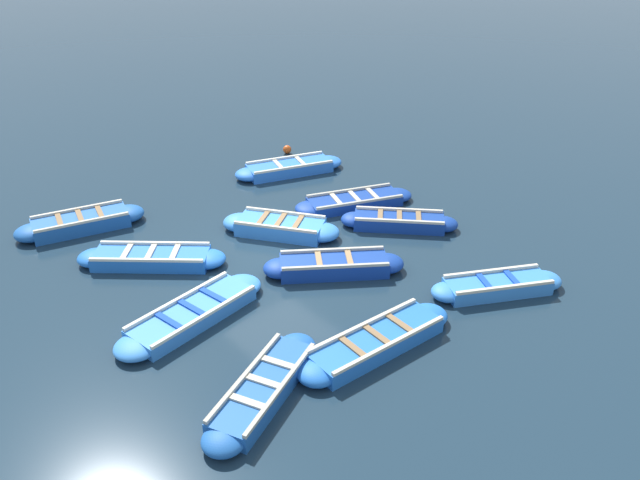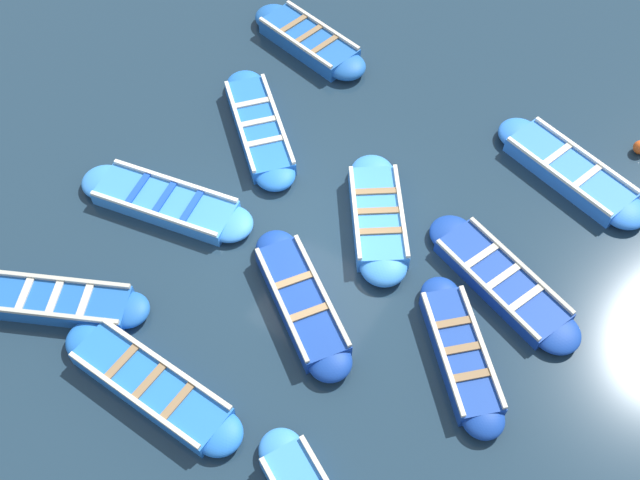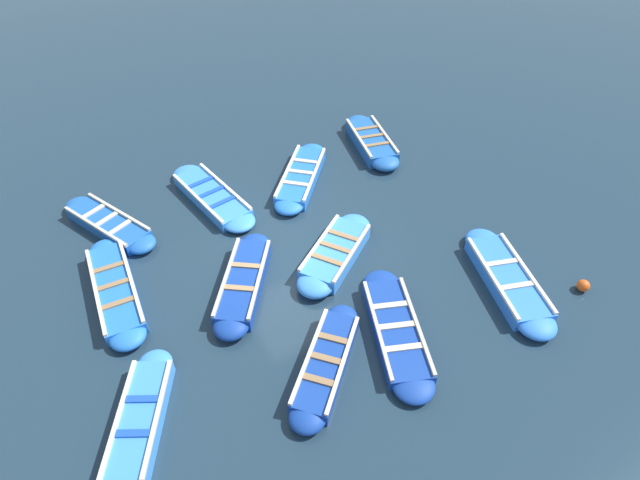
{
  "view_description": "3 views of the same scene",
  "coord_description": "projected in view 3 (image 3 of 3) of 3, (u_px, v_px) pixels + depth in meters",
  "views": [
    {
      "loc": [
        11.21,
        -8.14,
        8.06
      ],
      "look_at": [
        0.51,
        0.95,
        0.31
      ],
      "focal_mm": 35.0,
      "sensor_mm": 36.0,
      "label": 1
    },
    {
      "loc": [
        7.35,
        4.55,
        12.08
      ],
      "look_at": [
        0.19,
        0.06,
        0.2
      ],
      "focal_mm": 42.0,
      "sensor_mm": 36.0,
      "label": 2
    },
    {
      "loc": [
        3.91,
        8.51,
        9.14
      ],
      "look_at": [
        -0.79,
        0.11,
        0.19
      ],
      "focal_mm": 28.0,
      "sensor_mm": 36.0,
      "label": 3
    }
  ],
  "objects": [
    {
      "name": "boat_mid_row",
      "position": [
        140.0,
        420.0,
        9.48
      ],
      "size": [
        2.16,
        3.16,
        0.4
      ],
      "color": "#3884E0",
      "rests_on": "ground"
    },
    {
      "name": "boat_outer_right",
      "position": [
        109.0,
        224.0,
        13.66
      ],
      "size": [
        2.17,
        3.48,
        0.4
      ],
      "color": "#1E59AD",
      "rests_on": "ground"
    },
    {
      "name": "boat_broadside",
      "position": [
        326.0,
        363.0,
        10.39
      ],
      "size": [
        2.85,
        2.75,
        0.41
      ],
      "color": "navy",
      "rests_on": "ground"
    },
    {
      "name": "boat_tucked",
      "position": [
        336.0,
        253.0,
        12.77
      ],
      "size": [
        3.2,
        2.62,
        0.46
      ],
      "color": "#3884E0",
      "rests_on": "ground"
    },
    {
      "name": "boat_outer_left",
      "position": [
        507.0,
        279.0,
        12.14
      ],
      "size": [
        2.0,
        3.8,
        0.41
      ],
      "color": "blue",
      "rests_on": "ground"
    },
    {
      "name": "boat_end_of_row",
      "position": [
        396.0,
        330.0,
        11.05
      ],
      "size": [
        2.14,
        3.73,
        0.36
      ],
      "color": "navy",
      "rests_on": "ground"
    },
    {
      "name": "ground_plane",
      "position": [
        292.0,
        253.0,
        13.06
      ],
      "size": [
        120.0,
        120.0,
        0.0
      ],
      "primitive_type": "plane",
      "color": "#1C303F"
    },
    {
      "name": "buoy_orange_near",
      "position": [
        583.0,
        286.0,
        12.02
      ],
      "size": [
        0.3,
        0.3,
        0.3
      ],
      "primitive_type": "sphere",
      "color": "#E05119",
      "rests_on": "ground"
    },
    {
      "name": "boat_alongside",
      "position": [
        116.0,
        289.0,
        11.9
      ],
      "size": [
        1.04,
        3.86,
        0.4
      ],
      "color": "blue",
      "rests_on": "ground"
    },
    {
      "name": "boat_bow_out",
      "position": [
        371.0,
        141.0,
        16.7
      ],
      "size": [
        1.68,
        3.56,
        0.46
      ],
      "color": "#1E59AD",
      "rests_on": "ground"
    },
    {
      "name": "boat_far_corner",
      "position": [
        244.0,
        282.0,
        12.05
      ],
      "size": [
        2.64,
        3.28,
        0.44
      ],
      "color": "navy",
      "rests_on": "ground"
    },
    {
      "name": "boat_inner_gap",
      "position": [
        212.0,
        196.0,
        14.57
      ],
      "size": [
        1.57,
        3.93,
        0.37
      ],
      "color": "#3884E0",
      "rests_on": "ground"
    },
    {
      "name": "boat_drifting",
      "position": [
        301.0,
        177.0,
        15.27
      ],
      "size": [
        3.11,
        3.34,
        0.4
      ],
      "color": "blue",
      "rests_on": "ground"
    }
  ]
}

